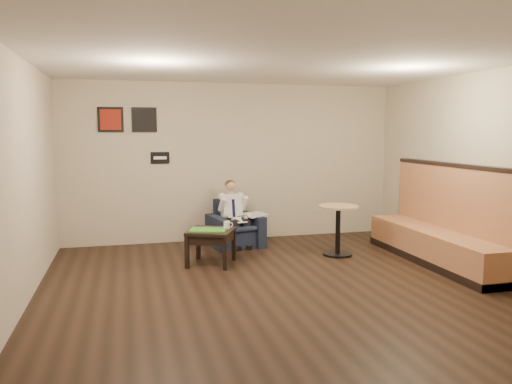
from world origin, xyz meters
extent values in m
plane|color=black|center=(0.00, 0.00, 0.00)|extent=(6.00, 6.00, 0.00)
cube|color=beige|center=(0.00, 3.00, 1.40)|extent=(6.00, 0.02, 2.80)
cube|color=beige|center=(0.00, -3.00, 1.40)|extent=(6.00, 0.02, 2.80)
cube|color=beige|center=(-3.00, 0.00, 1.40)|extent=(0.02, 6.00, 2.80)
cube|color=beige|center=(3.00, 0.00, 1.40)|extent=(0.02, 6.00, 2.80)
cube|color=white|center=(0.00, 0.00, 2.80)|extent=(6.00, 6.00, 0.02)
cube|color=black|center=(-1.30, 2.98, 1.50)|extent=(0.32, 0.02, 0.20)
cube|color=maroon|center=(-2.10, 2.98, 2.15)|extent=(0.42, 0.03, 0.42)
cube|color=black|center=(-1.55, 2.98, 2.15)|extent=(0.42, 0.03, 0.42)
cube|color=black|center=(-0.10, 2.42, 0.39)|extent=(0.95, 0.95, 0.78)
cube|color=white|center=(-0.06, 2.24, 0.48)|extent=(0.24, 0.29, 0.01)
cube|color=silver|center=(0.24, 2.40, 0.53)|extent=(0.43, 0.49, 0.01)
cube|color=black|center=(-0.69, 1.37, 0.26)|extent=(0.84, 0.84, 0.52)
cube|color=green|center=(-0.73, 1.36, 0.52)|extent=(0.60, 0.50, 0.01)
cylinder|color=white|center=(-0.45, 1.40, 0.57)|extent=(0.12, 0.12, 0.11)
cube|color=black|center=(-0.56, 1.51, 0.52)|extent=(0.18, 0.16, 0.01)
cube|color=#AA6941|center=(2.59, 0.61, 0.73)|extent=(0.68, 2.85, 1.46)
cylinder|color=tan|center=(1.34, 1.40, 0.40)|extent=(0.79, 0.79, 0.80)
camera|label=1|loc=(-1.87, -5.78, 1.96)|focal=35.00mm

